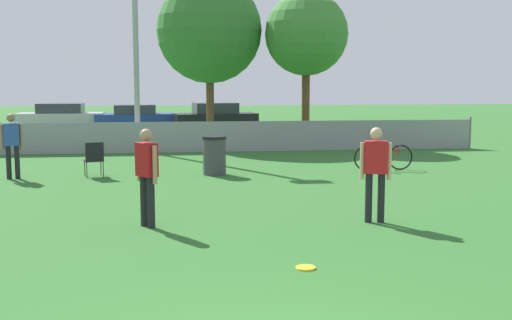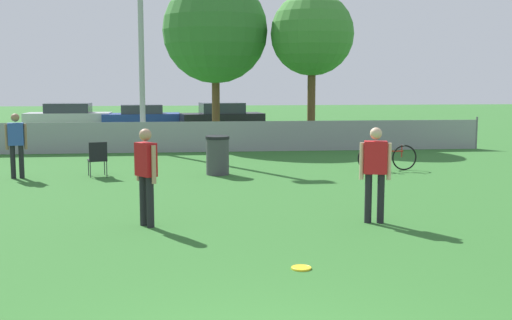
% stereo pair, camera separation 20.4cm
% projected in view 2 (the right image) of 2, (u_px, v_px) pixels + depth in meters
% --- Properties ---
extents(fence_backline, '(20.61, 0.07, 1.21)m').
position_uv_depth(fence_backline, '(204.00, 137.00, 23.11)').
color(fence_backline, gray).
rests_on(fence_backline, ground_plane).
extents(light_pole, '(0.90, 0.36, 8.91)m').
position_uv_depth(light_pole, '(140.00, 6.00, 22.96)').
color(light_pole, '#9E9EA3').
rests_on(light_pole, ground_plane).
extents(tree_near_pole, '(4.26, 4.26, 6.71)m').
position_uv_depth(tree_near_pole, '(215.00, 31.00, 25.96)').
color(tree_near_pole, brown).
rests_on(tree_near_pole, ground_plane).
extents(tree_far_right, '(3.32, 3.32, 6.07)m').
position_uv_depth(tree_far_right, '(312.00, 34.00, 25.45)').
color(tree_far_right, brown).
rests_on(tree_far_right, ground_plane).
extents(player_thrower_red, '(0.42, 0.47, 1.75)m').
position_uv_depth(player_thrower_red, '(146.00, 170.00, 11.31)').
color(player_thrower_red, black).
rests_on(player_thrower_red, ground_plane).
extents(player_defender_red, '(0.55, 0.31, 1.75)m').
position_uv_depth(player_defender_red, '(375.00, 168.00, 11.58)').
color(player_defender_red, black).
rests_on(player_defender_red, ground_plane).
extents(spectator_in_blue, '(0.54, 0.27, 1.72)m').
position_uv_depth(spectator_in_blue, '(16.00, 141.00, 16.85)').
color(spectator_in_blue, black).
rests_on(spectator_in_blue, ground_plane).
extents(frisbee_disc, '(0.28, 0.28, 0.03)m').
position_uv_depth(frisbee_disc, '(301.00, 268.00, 8.86)').
color(frisbee_disc, yellow).
rests_on(frisbee_disc, ground_plane).
extents(folding_chair_sideline, '(0.59, 0.59, 0.95)m').
position_uv_depth(folding_chair_sideline, '(98.00, 157.00, 17.20)').
color(folding_chair_sideline, '#333338').
rests_on(folding_chair_sideline, ground_plane).
extents(bicycle_sideline, '(1.76, 0.44, 0.79)m').
position_uv_depth(bicycle_sideline, '(387.00, 157.00, 18.37)').
color(bicycle_sideline, black).
rests_on(bicycle_sideline, ground_plane).
extents(trash_bin, '(0.66, 0.66, 1.06)m').
position_uv_depth(trash_bin, '(218.00, 155.00, 17.61)').
color(trash_bin, '#3F3F44').
rests_on(trash_bin, ground_plane).
extents(parked_car_silver, '(4.35, 1.70, 1.38)m').
position_uv_depth(parked_car_silver, '(68.00, 117.00, 33.44)').
color(parked_car_silver, black).
rests_on(parked_car_silver, ground_plane).
extents(parked_car_blue, '(4.21, 2.13, 1.30)m').
position_uv_depth(parked_car_blue, '(142.00, 117.00, 33.71)').
color(parked_car_blue, black).
rests_on(parked_car_blue, ground_plane).
extents(parked_car_dark, '(4.37, 2.30, 1.43)m').
position_uv_depth(parked_car_dark, '(222.00, 117.00, 32.80)').
color(parked_car_dark, black).
rests_on(parked_car_dark, ground_plane).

